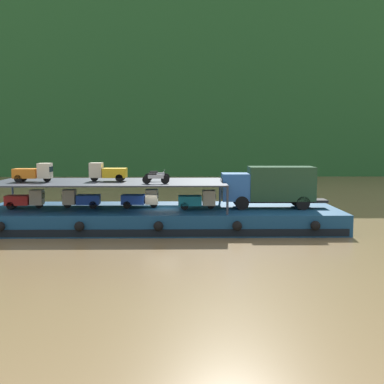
% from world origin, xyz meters
% --- Properties ---
extents(ground_plane, '(400.00, 400.00, 0.00)m').
position_xyz_m(ground_plane, '(0.00, 0.00, 0.00)').
color(ground_plane, brown).
extents(hillside_far_bank, '(113.27, 32.64, 44.33)m').
position_xyz_m(hillside_far_bank, '(0.00, 67.75, 24.97)').
color(hillside_far_bank, '#235628').
rests_on(hillside_far_bank, ground).
extents(cargo_barge, '(26.26, 8.51, 1.50)m').
position_xyz_m(cargo_barge, '(-0.00, -0.03, 0.75)').
color(cargo_barge, navy).
rests_on(cargo_barge, ground).
extents(covered_lorry, '(7.88, 2.36, 3.10)m').
position_xyz_m(covered_lorry, '(8.15, -0.14, 3.19)').
color(covered_lorry, '#285BA3').
rests_on(covered_lorry, cargo_barge).
extents(cargo_rack, '(17.06, 7.18, 2.00)m').
position_xyz_m(cargo_rack, '(-3.80, 0.00, 3.43)').
color(cargo_rack, '#2D333D').
rests_on(cargo_rack, cargo_barge).
extents(mini_truck_lower_stern, '(2.79, 1.30, 1.38)m').
position_xyz_m(mini_truck_lower_stern, '(-10.08, -0.08, 2.19)').
color(mini_truck_lower_stern, red).
rests_on(mini_truck_lower_stern, cargo_barge).
extents(mini_truck_lower_aft, '(2.79, 1.29, 1.38)m').
position_xyz_m(mini_truck_lower_aft, '(-6.02, 0.14, 2.19)').
color(mini_truck_lower_aft, '#1E47B7').
rests_on(mini_truck_lower_aft, cargo_barge).
extents(mini_truck_lower_mid, '(2.76, 1.24, 1.38)m').
position_xyz_m(mini_truck_lower_mid, '(-1.55, 0.17, 2.19)').
color(mini_truck_lower_mid, '#1E47B7').
rests_on(mini_truck_lower_mid, cargo_barge).
extents(mini_truck_lower_fore, '(2.75, 1.21, 1.38)m').
position_xyz_m(mini_truck_lower_fore, '(2.70, -0.54, 2.19)').
color(mini_truck_lower_fore, teal).
rests_on(mini_truck_lower_fore, cargo_barge).
extents(mini_truck_upper_stern, '(2.76, 1.24, 1.38)m').
position_xyz_m(mini_truck_upper_stern, '(-9.33, -0.34, 4.19)').
color(mini_truck_upper_stern, orange).
rests_on(mini_truck_upper_stern, cargo_rack).
extents(mini_truck_upper_mid, '(2.77, 1.26, 1.38)m').
position_xyz_m(mini_truck_upper_mid, '(-4.00, 0.16, 4.19)').
color(mini_truck_upper_mid, gold).
rests_on(mini_truck_upper_mid, cargo_rack).
extents(motorcycle_upper_port, '(1.90, 0.55, 0.87)m').
position_xyz_m(motorcycle_upper_port, '(-0.29, -2.16, 3.93)').
color(motorcycle_upper_port, black).
rests_on(motorcycle_upper_port, cargo_rack).
extents(motorcycle_upper_centre, '(1.90, 0.55, 0.87)m').
position_xyz_m(motorcycle_upper_centre, '(-0.32, 0.00, 3.93)').
color(motorcycle_upper_centre, black).
rests_on(motorcycle_upper_centre, cargo_rack).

